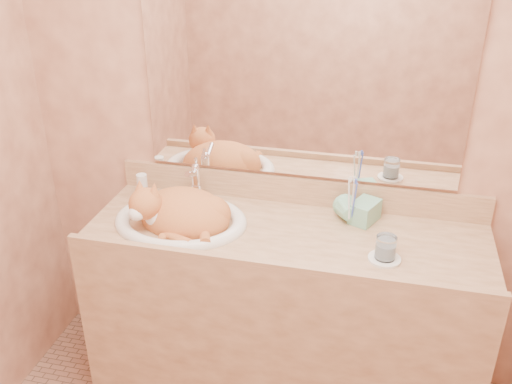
% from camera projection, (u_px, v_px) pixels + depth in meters
% --- Properties ---
extents(wall_back, '(2.40, 0.02, 2.50)m').
position_uv_depth(wall_back, '(301.00, 115.00, 2.32)').
color(wall_back, '#995D45').
rests_on(wall_back, ground).
extents(vanity_counter, '(1.60, 0.55, 0.85)m').
position_uv_depth(vanity_counter, '(283.00, 317.00, 2.46)').
color(vanity_counter, '#8D613F').
rests_on(vanity_counter, floor).
extents(mirror, '(1.30, 0.02, 0.80)m').
position_uv_depth(mirror, '(301.00, 82.00, 2.25)').
color(mirror, white).
rests_on(mirror, wall_back).
extents(sink_basin, '(0.62, 0.56, 0.17)m').
position_uv_depth(sink_basin, '(180.00, 204.00, 2.30)').
color(sink_basin, white).
rests_on(sink_basin, vanity_counter).
extents(faucet, '(0.09, 0.14, 0.18)m').
position_uv_depth(faucet, '(196.00, 181.00, 2.47)').
color(faucet, silver).
rests_on(faucet, vanity_counter).
extents(cat, '(0.44, 0.38, 0.21)m').
position_uv_depth(cat, '(179.00, 211.00, 2.30)').
color(cat, '#B05728').
rests_on(cat, sink_basin).
extents(soap_dispenser, '(0.12, 0.12, 0.20)m').
position_uv_depth(soap_dispenser, '(358.00, 206.00, 2.26)').
color(soap_dispenser, '#74BA97').
rests_on(soap_dispenser, vanity_counter).
extents(toothbrush_cup, '(0.13, 0.13, 0.09)m').
position_uv_depth(toothbrush_cup, '(350.00, 216.00, 2.29)').
color(toothbrush_cup, '#74BA97').
rests_on(toothbrush_cup, vanity_counter).
extents(toothbrushes, '(0.04, 0.04, 0.22)m').
position_uv_depth(toothbrushes, '(352.00, 198.00, 2.25)').
color(toothbrushes, silver).
rests_on(toothbrushes, toothbrush_cup).
extents(saucer, '(0.12, 0.12, 0.01)m').
position_uv_depth(saucer, '(384.00, 259.00, 2.09)').
color(saucer, white).
rests_on(saucer, vanity_counter).
extents(water_glass, '(0.07, 0.07, 0.09)m').
position_uv_depth(water_glass, '(386.00, 247.00, 2.07)').
color(water_glass, white).
rests_on(water_glass, saucer).
extents(lotion_bottle, '(0.05, 0.05, 0.11)m').
position_uv_depth(lotion_bottle, '(142.00, 186.00, 2.51)').
color(lotion_bottle, silver).
rests_on(lotion_bottle, vanity_counter).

